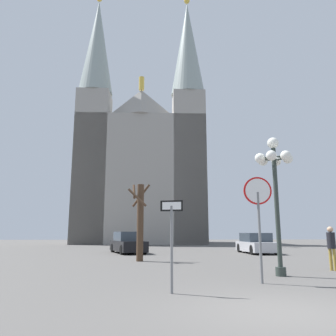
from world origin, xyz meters
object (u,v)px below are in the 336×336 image
(street_lamp, at_px, (275,175))
(parked_car_far_silver, at_px, (256,244))
(parked_car_near_black, at_px, (128,243))
(cathedral, at_px, (142,163))
(stop_sign, at_px, (258,206))
(bare_tree, at_px, (140,219))
(pedestrian_walking, at_px, (331,244))
(one_way_arrow_sign, at_px, (172,233))

(street_lamp, distance_m, parked_car_far_silver, 12.91)
(parked_car_near_black, bearing_deg, cathedral, 89.02)
(stop_sign, relative_size, bare_tree, 0.78)
(cathedral, xyz_separation_m, street_lamp, (5.76, -33.36, -7.28))
(street_lamp, xyz_separation_m, parked_car_far_silver, (3.05, 12.21, -2.88))
(stop_sign, xyz_separation_m, parked_car_far_silver, (4.26, 13.82, -1.60))
(stop_sign, xyz_separation_m, pedestrian_walking, (3.90, 3.11, -1.23))
(stop_sign, relative_size, parked_car_far_silver, 0.74)
(bare_tree, bearing_deg, cathedral, 91.47)
(bare_tree, bearing_deg, parked_car_far_silver, 36.73)
(one_way_arrow_sign, relative_size, parked_car_far_silver, 0.54)
(cathedral, height_order, parked_car_far_silver, cathedral)
(parked_car_far_silver, bearing_deg, cathedral, 112.63)
(parked_car_near_black, height_order, pedestrian_walking, pedestrian_walking)
(one_way_arrow_sign, distance_m, parked_car_near_black, 16.14)
(stop_sign, bearing_deg, pedestrian_walking, 38.50)
(cathedral, xyz_separation_m, one_way_arrow_sign, (1.79, -36.45, -9.37))
(one_way_arrow_sign, distance_m, street_lamp, 5.45)
(parked_car_near_black, bearing_deg, parked_car_far_silver, -4.23)
(cathedral, height_order, pedestrian_walking, cathedral)
(stop_sign, distance_m, parked_car_far_silver, 14.55)
(stop_sign, height_order, parked_car_far_silver, stop_sign)
(street_lamp, relative_size, bare_tree, 1.21)
(cathedral, xyz_separation_m, pedestrian_walking, (8.47, -31.87, -9.79))
(parked_car_far_silver, xyz_separation_m, pedestrian_walking, (-0.35, -10.71, 0.37))
(stop_sign, relative_size, pedestrian_walking, 1.86)
(stop_sign, height_order, one_way_arrow_sign, stop_sign)
(cathedral, height_order, one_way_arrow_sign, cathedral)
(one_way_arrow_sign, bearing_deg, pedestrian_walking, 34.47)
(bare_tree, xyz_separation_m, parked_car_near_black, (-1.05, 6.74, -1.45))
(stop_sign, height_order, bare_tree, bare_tree)
(street_lamp, distance_m, pedestrian_walking, 3.98)
(stop_sign, relative_size, parked_car_near_black, 0.68)
(street_lamp, xyz_separation_m, parked_car_near_black, (-6.11, 12.89, -2.85))
(stop_sign, distance_m, parked_car_near_black, 15.39)
(bare_tree, bearing_deg, parked_car_near_black, 98.84)
(street_lamp, bearing_deg, cathedral, 99.80)
(one_way_arrow_sign, relative_size, bare_tree, 0.56)
(bare_tree, distance_m, parked_car_far_silver, 10.24)
(stop_sign, relative_size, one_way_arrow_sign, 1.38)
(stop_sign, height_order, parked_car_near_black, stop_sign)
(bare_tree, height_order, pedestrian_walking, bare_tree)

